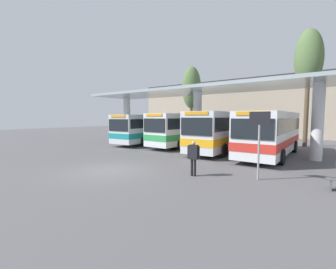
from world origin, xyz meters
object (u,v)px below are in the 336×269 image
(transit_bus_center_bay, at_px, (190,128))
(pedestrian_waiting, at_px, (193,155))
(transit_bus_right_bay, at_px, (223,129))
(transit_bus_far_right_bay, at_px, (271,132))
(transit_bus_left_bay, at_px, (155,127))
(poplar_tree_behind_left, at_px, (309,60))
(poplar_tree_behind_right, at_px, (191,88))
(info_sign_platform, at_px, (259,132))
(parked_car_street, at_px, (207,129))

(transit_bus_center_bay, relative_size, pedestrian_waiting, 6.42)
(transit_bus_right_bay, relative_size, transit_bus_far_right_bay, 1.04)
(transit_bus_left_bay, distance_m, poplar_tree_behind_left, 16.61)
(transit_bus_left_bay, bearing_deg, pedestrian_waiting, 133.77)
(transit_bus_far_right_bay, height_order, poplar_tree_behind_right, poplar_tree_behind_right)
(info_sign_platform, distance_m, poplar_tree_behind_left, 15.98)
(pedestrian_waiting, bearing_deg, poplar_tree_behind_right, 110.71)
(transit_bus_center_bay, relative_size, poplar_tree_behind_right, 1.15)
(transit_bus_far_right_bay, bearing_deg, poplar_tree_behind_left, -101.99)
(info_sign_platform, xyz_separation_m, pedestrian_waiting, (-2.73, -1.17, -1.17))
(info_sign_platform, distance_m, parked_car_street, 23.46)
(poplar_tree_behind_left, distance_m, poplar_tree_behind_right, 13.51)
(transit_bus_left_bay, relative_size, poplar_tree_behind_left, 1.03)
(pedestrian_waiting, bearing_deg, poplar_tree_behind_left, 68.37)
(pedestrian_waiting, bearing_deg, transit_bus_center_bay, 111.58)
(transit_bus_far_right_bay, height_order, info_sign_platform, transit_bus_far_right_bay)
(info_sign_platform, bearing_deg, poplar_tree_behind_right, 128.71)
(transit_bus_center_bay, distance_m, parked_car_street, 11.29)
(transit_bus_left_bay, bearing_deg, transit_bus_center_bay, 178.10)
(transit_bus_center_bay, xyz_separation_m, transit_bus_far_right_bay, (8.03, -1.86, 0.01))
(transit_bus_center_bay, relative_size, transit_bus_far_right_bay, 1.09)
(transit_bus_right_bay, bearing_deg, poplar_tree_behind_left, -130.41)
(info_sign_platform, distance_m, poplar_tree_behind_right, 20.86)
(pedestrian_waiting, xyz_separation_m, poplar_tree_behind_right, (-10.01, 17.06, 5.71))
(transit_bus_far_right_bay, bearing_deg, pedestrian_waiting, 78.34)
(poplar_tree_behind_left, bearing_deg, transit_bus_center_bay, -149.69)
(transit_bus_left_bay, bearing_deg, transit_bus_right_bay, 168.37)
(transit_bus_center_bay, bearing_deg, info_sign_platform, 137.02)
(transit_bus_left_bay, height_order, transit_bus_far_right_bay, transit_bus_far_right_bay)
(pedestrian_waiting, bearing_deg, info_sign_platform, 13.53)
(transit_bus_center_bay, distance_m, poplar_tree_behind_left, 12.91)
(transit_bus_far_right_bay, xyz_separation_m, parked_car_street, (-11.44, 12.60, -0.74))
(info_sign_platform, bearing_deg, transit_bus_far_right_bay, 97.54)
(transit_bus_left_bay, height_order, transit_bus_right_bay, transit_bus_right_bay)
(parked_car_street, bearing_deg, poplar_tree_behind_right, -93.41)
(transit_bus_left_bay, relative_size, parked_car_street, 2.64)
(transit_bus_center_bay, height_order, parked_car_street, transit_bus_center_bay)
(transit_bus_far_right_bay, relative_size, poplar_tree_behind_right, 1.05)
(pedestrian_waiting, distance_m, parked_car_street, 23.17)
(poplar_tree_behind_left, xyz_separation_m, parked_car_street, (-13.05, 5.11, -7.22))
(poplar_tree_behind_left, bearing_deg, transit_bus_far_right_bay, -102.11)
(transit_bus_right_bay, distance_m, parked_car_street, 14.33)
(transit_bus_right_bay, height_order, pedestrian_waiting, transit_bus_right_bay)
(poplar_tree_behind_right, height_order, parked_car_street, poplar_tree_behind_right)
(transit_bus_right_bay, height_order, info_sign_platform, transit_bus_right_bay)
(transit_bus_right_bay, distance_m, transit_bus_far_right_bay, 3.93)
(transit_bus_right_bay, distance_m, info_sign_platform, 9.13)
(transit_bus_far_right_bay, bearing_deg, transit_bus_right_bay, -6.29)
(transit_bus_right_bay, bearing_deg, transit_bus_center_bay, -21.45)
(transit_bus_right_bay, relative_size, parked_car_street, 2.41)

